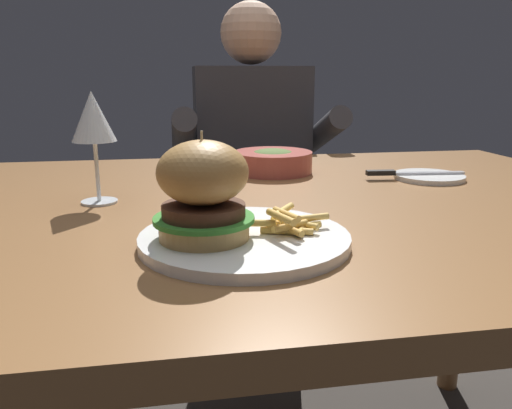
{
  "coord_description": "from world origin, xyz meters",
  "views": [
    {
      "loc": [
        -0.16,
        -0.84,
        0.95
      ],
      "look_at": [
        -0.05,
        -0.2,
        0.78
      ],
      "focal_mm": 35.0,
      "sensor_mm": 36.0,
      "label": 1
    }
  ],
  "objects": [
    {
      "name": "table_knife",
      "position": [
        0.32,
        0.12,
        0.75
      ],
      "size": [
        0.21,
        0.03,
        0.01
      ],
      "color": "silver",
      "rests_on": "bread_plate"
    },
    {
      "name": "burger_sandwich",
      "position": [
        -0.12,
        -0.24,
        0.82
      ],
      "size": [
        0.13,
        0.13,
        0.13
      ],
      "color": "tan",
      "rests_on": "main_plate"
    },
    {
      "name": "dining_table",
      "position": [
        0.0,
        0.0,
        0.66
      ],
      "size": [
        1.46,
        0.98,
        0.74
      ],
      "color": "brown",
      "rests_on": "ground"
    },
    {
      "name": "main_plate",
      "position": [
        -0.07,
        -0.23,
        0.75
      ],
      "size": [
        0.27,
        0.27,
        0.01
      ],
      "primitive_type": "cylinder",
      "color": "white",
      "rests_on": "dining_table"
    },
    {
      "name": "wine_glass",
      "position": [
        -0.29,
        0.02,
        0.88
      ],
      "size": [
        0.07,
        0.07,
        0.19
      ],
      "color": "silver",
      "rests_on": "dining_table"
    },
    {
      "name": "fries_pile",
      "position": [
        -0.01,
        -0.24,
        0.77
      ],
      "size": [
        0.12,
        0.1,
        0.03
      ],
      "color": "#EABC5B",
      "rests_on": "main_plate"
    },
    {
      "name": "soup_bowl",
      "position": [
        0.06,
        0.25,
        0.77
      ],
      "size": [
        0.18,
        0.18,
        0.05
      ],
      "color": "#B24C42",
      "rests_on": "dining_table"
    },
    {
      "name": "bread_plate",
      "position": [
        0.37,
        0.12,
        0.74
      ],
      "size": [
        0.15,
        0.15,
        0.01
      ],
      "primitive_type": "cylinder",
      "color": "white",
      "rests_on": "dining_table"
    },
    {
      "name": "diner_person",
      "position": [
        0.1,
        0.77,
        0.56
      ],
      "size": [
        0.51,
        0.36,
        1.18
      ],
      "color": "#282833",
      "rests_on": "ground"
    }
  ]
}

